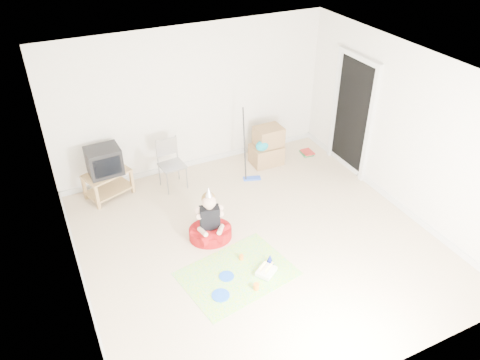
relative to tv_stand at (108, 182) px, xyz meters
name	(u,v)px	position (x,y,z in m)	size (l,w,h in m)	color
ground	(258,242)	(1.71, -2.16, -0.27)	(5.00, 5.00, 0.00)	beige
doorway_recess	(352,117)	(4.19, -0.96, 0.75)	(0.02, 0.90, 2.05)	black
tv_stand	(108,182)	(0.00, 0.00, 0.00)	(0.84, 0.68, 0.46)	#9F7A47
crt_tv	(104,161)	(0.00, 0.00, 0.41)	(0.53, 0.44, 0.46)	black
folding_chair	(172,165)	(1.07, -0.21, 0.16)	(0.44, 0.42, 0.89)	gray
cardboard_boxes	(267,147)	(2.92, -0.20, 0.07)	(0.59, 0.45, 0.72)	olive
floor_mop	(252,167)	(2.41, -0.60, -0.01)	(0.33, 0.41, 1.25)	blue
book_pile	(307,152)	(3.80, -0.26, -0.24)	(0.24, 0.29, 0.06)	#236B37
seated_woman	(210,227)	(1.12, -1.76, -0.07)	(0.78, 0.78, 0.92)	maroon
party_mat	(237,274)	(1.15, -2.63, -0.27)	(1.48, 1.07, 0.01)	#EA3194
birthday_cake	(266,272)	(1.51, -2.80, -0.23)	(0.34, 0.32, 0.13)	white
blue_plate_near	(227,276)	(0.99, -2.62, -0.26)	(0.21, 0.21, 0.01)	blue
blue_plate_far	(221,295)	(0.78, -2.90, -0.26)	(0.24, 0.24, 0.01)	blue
orange_cup_near	(241,257)	(1.33, -2.40, -0.23)	(0.06, 0.06, 0.07)	orange
orange_cup_far	(256,287)	(1.25, -3.00, -0.22)	(0.08, 0.08, 0.09)	orange
blue_party_hat	(270,259)	(1.64, -2.66, -0.18)	(0.12, 0.12, 0.17)	#1723A2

